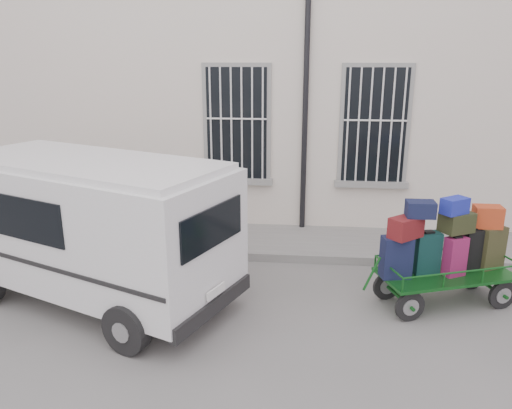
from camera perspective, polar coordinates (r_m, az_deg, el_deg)
The scene contains 5 objects.
ground at distance 7.84m, azimuth -2.07°, elevation -10.37°, with size 80.00×80.00×0.00m, color slate.
building at distance 12.46m, azimuth 1.26°, elevation 14.09°, with size 24.00×5.15×6.00m.
sidewalk at distance 9.81m, azimuth -0.36°, elevation -4.15°, with size 24.00×1.70×0.15m, color slate.
luggage_cart at distance 7.77m, azimuth 20.88°, elevation -4.98°, with size 2.30×1.47×1.65m.
van at distance 7.66m, azimuth -18.30°, elevation -1.86°, with size 4.62×3.30×2.17m.
Camera 1 is at (0.97, -6.91, 3.57)m, focal length 35.00 mm.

